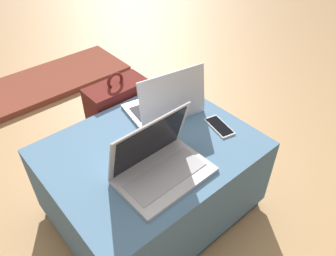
{
  "coord_description": "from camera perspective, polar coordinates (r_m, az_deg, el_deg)",
  "views": [
    {
      "loc": [
        -0.59,
        -0.8,
        1.33
      ],
      "look_at": [
        0.07,
        -0.03,
        0.49
      ],
      "focal_mm": 35.0,
      "sensor_mm": 36.0,
      "label": 1
    }
  ],
  "objects": [
    {
      "name": "laptop_far",
      "position": [
        1.5,
        -0.4,
        4.21
      ],
      "size": [
        0.36,
        0.28,
        0.24
      ],
      "rotation": [
        0.0,
        0.0,
        2.97
      ],
      "color": "silver",
      "rests_on": "ottoman"
    },
    {
      "name": "backpack",
      "position": [
        1.82,
        -8.54,
        1.34
      ],
      "size": [
        0.32,
        0.2,
        0.52
      ],
      "rotation": [
        0.0,
        0.0,
        3.14
      ],
      "color": "#5B1E19",
      "rests_on": "ground_plane"
    },
    {
      "name": "ottoman",
      "position": [
        1.5,
        -2.83,
        -8.94
      ],
      "size": [
        0.85,
        0.68,
        0.41
      ],
      "color": "#2A3D4E",
      "rests_on": "ground_plane"
    },
    {
      "name": "fireplace_hearth",
      "position": [
        2.63,
        -22.3,
        6.65
      ],
      "size": [
        1.4,
        0.5,
        0.04
      ],
      "color": "brown",
      "rests_on": "ground_plane"
    },
    {
      "name": "cell_phone",
      "position": [
        1.46,
        8.92,
        0.27
      ],
      "size": [
        0.1,
        0.16,
        0.01
      ],
      "rotation": [
        0.0,
        0.0,
        6.06
      ],
      "color": "white",
      "rests_on": "ottoman"
    },
    {
      "name": "ground_plane",
      "position": [
        1.66,
        -2.6,
        -13.65
      ],
      "size": [
        14.0,
        14.0,
        0.0
      ],
      "primitive_type": "plane",
      "color": "tan"
    },
    {
      "name": "laptop_near",
      "position": [
        1.21,
        -1.47,
        -6.26
      ],
      "size": [
        0.35,
        0.24,
        0.24
      ],
      "rotation": [
        0.0,
        0.0,
        0.02
      ],
      "color": "#B7B7BC",
      "rests_on": "ottoman"
    }
  ]
}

